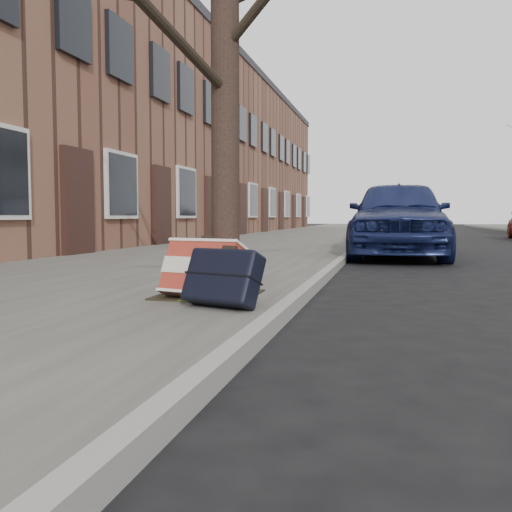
% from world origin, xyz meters
% --- Properties ---
extents(ground, '(120.00, 120.00, 0.00)m').
position_xyz_m(ground, '(0.00, 0.00, 0.00)').
color(ground, black).
rests_on(ground, ground).
extents(near_sidewalk, '(5.00, 70.00, 0.12)m').
position_xyz_m(near_sidewalk, '(-3.70, 15.00, 0.06)').
color(near_sidewalk, slate).
rests_on(near_sidewalk, ground).
extents(house_near, '(6.80, 40.00, 7.00)m').
position_xyz_m(house_near, '(-9.60, 16.00, 3.50)').
color(house_near, brown).
rests_on(house_near, ground).
extents(dirt_patch, '(0.85, 0.85, 0.02)m').
position_xyz_m(dirt_patch, '(-2.00, 1.20, 0.13)').
color(dirt_patch, black).
rests_on(dirt_patch, near_sidewalk).
extents(suitcase_red, '(0.74, 0.52, 0.52)m').
position_xyz_m(suitcase_red, '(-1.97, 0.92, 0.38)').
color(suitcase_red, maroon).
rests_on(suitcase_red, near_sidewalk).
extents(suitcase_navy, '(0.70, 0.54, 0.48)m').
position_xyz_m(suitcase_navy, '(-1.68, 0.58, 0.36)').
color(suitcase_navy, black).
rests_on(suitcase_navy, near_sidewalk).
extents(car_near_front, '(1.91, 4.68, 1.59)m').
position_xyz_m(car_near_front, '(-0.30, 8.23, 0.80)').
color(car_near_front, '#151E4C').
rests_on(car_near_front, ground).
extents(car_near_mid, '(1.70, 4.24, 1.37)m').
position_xyz_m(car_near_mid, '(-0.37, 12.71, 0.68)').
color(car_near_mid, '#ADB0B5').
rests_on(car_near_mid, ground).
extents(car_near_back, '(3.01, 5.29, 1.39)m').
position_xyz_m(car_near_back, '(-0.30, 23.51, 0.70)').
color(car_near_back, '#3E3D44').
rests_on(car_near_back, ground).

